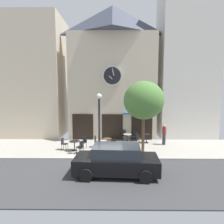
{
  "coord_description": "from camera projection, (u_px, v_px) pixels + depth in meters",
  "views": [
    {
      "loc": [
        0.7,
        -11.69,
        4.34
      ],
      "look_at": [
        0.55,
        2.5,
        2.77
      ],
      "focal_mm": 30.36,
      "sensor_mm": 36.0,
      "label": 1
    }
  ],
  "objects": [
    {
      "name": "ground_plane",
      "position": [
        103.0,
        160.0,
        12.02
      ],
      "size": [
        26.45,
        10.15,
        0.13
      ],
      "color": "#9E998E"
    },
    {
      "name": "clock_building",
      "position": [
        112.0,
        71.0,
        17.75
      ],
      "size": [
        7.9,
        4.17,
        12.07
      ],
      "color": "beige",
      "rests_on": "ground_plane"
    },
    {
      "name": "neighbor_building_left",
      "position": [
        33.0,
        78.0,
        18.93
      ],
      "size": [
        6.29,
        4.86,
        11.35
      ],
      "color": "beige",
      "rests_on": "ground_plane"
    },
    {
      "name": "neighbor_building_right",
      "position": [
        186.0,
        59.0,
        17.91
      ],
      "size": [
        5.13,
        3.49,
        14.69
      ],
      "color": "silver",
      "rests_on": "ground_plane"
    },
    {
      "name": "street_lamp",
      "position": [
        99.0,
        124.0,
        12.76
      ],
      "size": [
        0.36,
        0.36,
        4.18
      ],
      "color": "black",
      "rests_on": "ground_plane"
    },
    {
      "name": "street_tree",
      "position": [
        144.0,
        101.0,
        12.66
      ],
      "size": [
        2.71,
        2.44,
        5.01
      ],
      "color": "brown",
      "rests_on": "ground_plane"
    },
    {
      "name": "cafe_table_center",
      "position": [
        74.0,
        144.0,
        13.8
      ],
      "size": [
        0.77,
        0.77,
        0.72
      ],
      "color": "black",
      "rests_on": "ground_plane"
    },
    {
      "name": "cafe_table_leftmost",
      "position": [
        107.0,
        141.0,
        14.5
      ],
      "size": [
        0.67,
        0.67,
        0.72
      ],
      "color": "black",
      "rests_on": "ground_plane"
    },
    {
      "name": "cafe_table_rightmost",
      "position": [
        127.0,
        137.0,
        15.92
      ],
      "size": [
        0.71,
        0.71,
        0.74
      ],
      "color": "black",
      "rests_on": "ground_plane"
    },
    {
      "name": "cafe_table_near_door",
      "position": [
        146.0,
        137.0,
        15.89
      ],
      "size": [
        0.61,
        0.61,
        0.75
      ],
      "color": "black",
      "rests_on": "ground_plane"
    },
    {
      "name": "cafe_chair_mid_row",
      "position": [
        124.0,
        134.0,
        16.72
      ],
      "size": [
        0.46,
        0.46,
        0.9
      ],
      "color": "black",
      "rests_on": "ground_plane"
    },
    {
      "name": "cafe_chair_outer",
      "position": [
        81.0,
        146.0,
        13.18
      ],
      "size": [
        0.56,
        0.56,
        0.9
      ],
      "color": "black",
      "rests_on": "ground_plane"
    },
    {
      "name": "cafe_chair_by_entrance",
      "position": [
        96.0,
        140.0,
        14.66
      ],
      "size": [
        0.45,
        0.45,
        0.9
      ],
      "color": "black",
      "rests_on": "ground_plane"
    },
    {
      "name": "cafe_chair_curbside",
      "position": [
        113.0,
        143.0,
        13.84
      ],
      "size": [
        0.55,
        0.55,
        0.9
      ],
      "color": "black",
      "rests_on": "ground_plane"
    },
    {
      "name": "cafe_chair_under_awning",
      "position": [
        134.0,
        135.0,
        16.53
      ],
      "size": [
        0.57,
        0.57,
        0.9
      ],
      "color": "black",
      "rests_on": "ground_plane"
    },
    {
      "name": "cafe_chair_left_end",
      "position": [
        138.0,
        138.0,
        15.46
      ],
      "size": [
        0.54,
        0.54,
        0.9
      ],
      "color": "black",
      "rests_on": "ground_plane"
    },
    {
      "name": "cafe_chair_corner",
      "position": [
        64.0,
        143.0,
        14.0
      ],
      "size": [
        0.47,
        0.47,
        0.9
      ],
      "color": "black",
      "rests_on": "ground_plane"
    },
    {
      "name": "cafe_chair_facing_wall",
      "position": [
        84.0,
        141.0,
        14.42
      ],
      "size": [
        0.56,
        0.56,
        0.9
      ],
      "color": "black",
      "rests_on": "ground_plane"
    },
    {
      "name": "pedestrian_maroon",
      "position": [
        164.0,
        134.0,
        15.34
      ],
      "size": [
        0.45,
        0.45,
        1.67
      ],
      "color": "#2D2D38",
      "rests_on": "ground_plane"
    },
    {
      "name": "parked_car_black",
      "position": [
        116.0,
        160.0,
        9.84
      ],
      "size": [
        4.39,
        2.2,
        1.55
      ],
      "color": "black",
      "rests_on": "ground_plane"
    }
  ]
}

